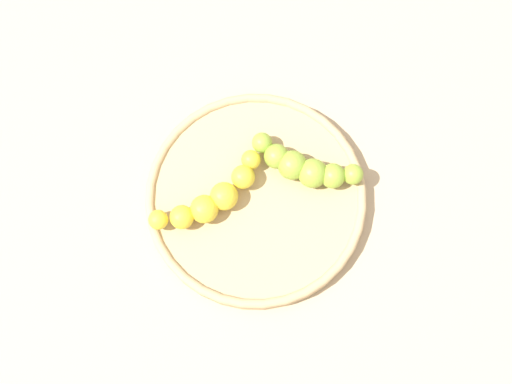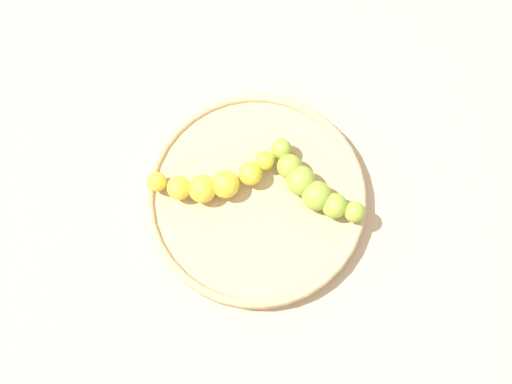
# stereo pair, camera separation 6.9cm
# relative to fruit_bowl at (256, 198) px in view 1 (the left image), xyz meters

# --- Properties ---
(ground_plane) EXTENTS (2.40, 2.40, 0.00)m
(ground_plane) POSITION_rel_fruit_bowl_xyz_m (0.00, 0.00, -0.01)
(ground_plane) COLOR tan
(fruit_bowl) EXTENTS (0.24, 0.24, 0.02)m
(fruit_bowl) POSITION_rel_fruit_bowl_xyz_m (0.00, 0.00, 0.00)
(fruit_bowl) COLOR tan
(fruit_bowl) RESTS_ON ground_plane
(banana_yellow) EXTENTS (0.14, 0.05, 0.03)m
(banana_yellow) POSITION_rel_fruit_bowl_xyz_m (0.04, -0.02, 0.02)
(banana_yellow) COLOR yellow
(banana_yellow) RESTS_ON fruit_bowl
(banana_green) EXTENTS (0.08, 0.11, 0.03)m
(banana_green) POSITION_rel_fruit_bowl_xyz_m (-0.06, 0.01, 0.02)
(banana_green) COLOR #8CAD38
(banana_green) RESTS_ON fruit_bowl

